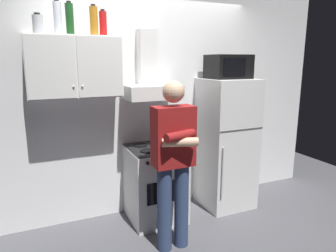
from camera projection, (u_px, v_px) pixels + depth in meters
ground_plane at (168, 227)px, 3.36m from camera, size 7.00×7.00×0.00m
back_wall_tiled at (148, 100)px, 3.62m from camera, size 4.80×0.10×2.70m
upper_cabinet at (74, 67)px, 3.00m from camera, size 0.90×0.37×0.60m
stove_oven at (155, 183)px, 3.48m from camera, size 0.60×0.62×0.87m
range_hood at (150, 80)px, 3.34m from camera, size 0.60×0.44×0.75m
refrigerator at (226, 143)px, 3.77m from camera, size 0.60×0.62×1.60m
microwave at (228, 67)px, 3.59m from camera, size 0.48×0.37×0.28m
person_standing at (173, 160)px, 2.82m from camera, size 0.38×0.33×1.64m
cooking_pot at (170, 142)px, 3.32m from camera, size 0.27×0.17×0.12m
bottle_soda_red at (103, 24)px, 3.03m from camera, size 0.07×0.07×0.26m
bottle_liquor_amber at (94, 21)px, 2.97m from camera, size 0.08×0.08×0.30m
bottle_vodka_clear at (58, 18)px, 2.85m from camera, size 0.08×0.08×0.32m
bottle_canister_steel at (38, 25)px, 2.83m from camera, size 0.10×0.10×0.20m
bottle_wine_green at (70, 19)px, 2.89m from camera, size 0.08×0.08×0.31m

